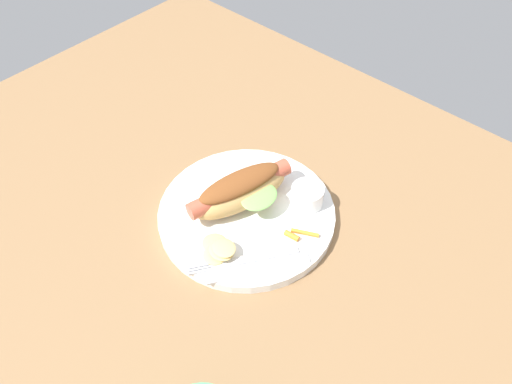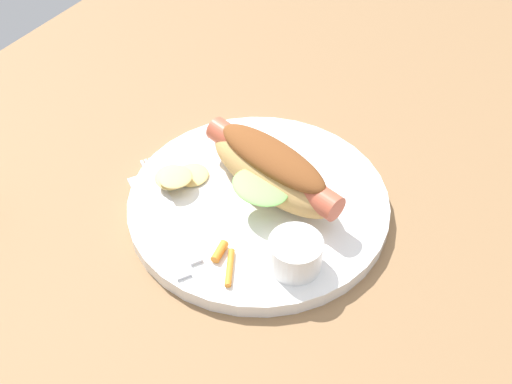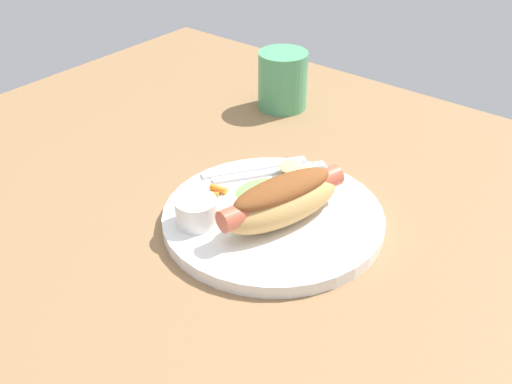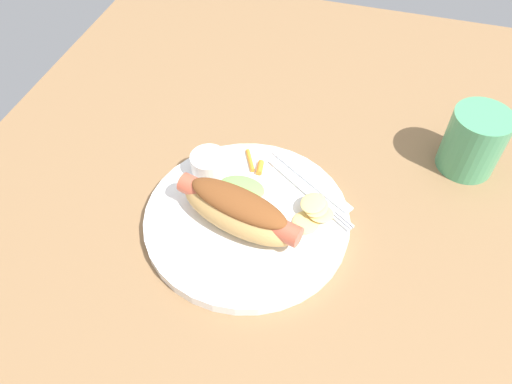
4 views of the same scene
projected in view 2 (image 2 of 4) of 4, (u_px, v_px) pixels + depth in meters
The scene contains 8 objects.
ground_plane at pixel (247, 209), 64.86cm from camera, with size 120.00×90.00×1.80cm, color olive.
plate at pixel (257, 205), 63.01cm from camera, with size 26.82×26.82×1.60cm, color white.
hot_dog at pixel (272, 169), 61.29cm from camera, with size 10.66×17.08×5.64cm.
sauce_ramekin at pixel (295, 254), 55.34cm from camera, with size 4.97×4.97×3.20cm, color white.
fork at pixel (170, 210), 61.12cm from camera, with size 9.85×13.51×0.40cm.
knife at pixel (157, 224), 59.79cm from camera, with size 14.60×1.40×0.36cm, color silver.
chips_pile at pixel (178, 176), 63.47cm from camera, with size 6.68×5.84×2.03cm.
carrot_garnish at pixel (225, 259), 56.45cm from camera, with size 4.20×3.56×0.85cm.
Camera 2 is at (-37.88, -23.35, 46.34)cm, focal length 42.83 mm.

